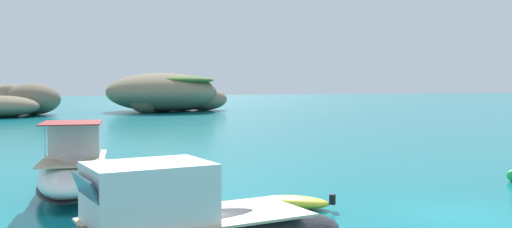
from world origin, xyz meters
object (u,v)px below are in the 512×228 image
object	(u,v)px
islet_large	(169,93)
motorboat_white	(76,168)
islet_small	(16,102)
dinghy_tender	(294,202)

from	to	relation	value
islet_large	motorboat_white	bearing A→B (deg)	-104.75
motorboat_white	islet_small	bearing A→B (deg)	94.67
islet_small	motorboat_white	bearing A→B (deg)	-85.33
dinghy_tender	islet_large	bearing A→B (deg)	81.91
motorboat_white	dinghy_tender	distance (m)	9.49
motorboat_white	dinghy_tender	xyz separation A→B (m)	(7.24, -6.10, -0.73)
islet_large	motorboat_white	size ratio (longest dim) A/B	2.56
islet_small	motorboat_white	size ratio (longest dim) A/B	1.56
islet_large	islet_small	xyz separation A→B (m)	(-22.65, -5.07, -1.06)
islet_small	dinghy_tender	distance (m)	69.00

